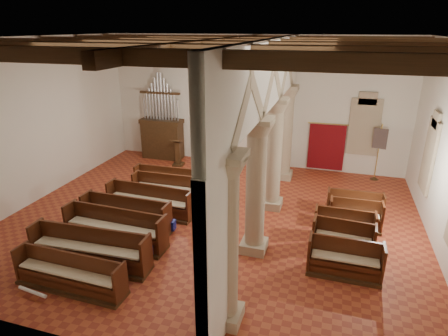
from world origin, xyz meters
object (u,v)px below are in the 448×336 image
pipe_organ (162,132)px  nave_pew_0 (70,278)px  processional_banner (377,162)px  aisle_pew_0 (344,264)px  lectern (178,154)px

pipe_organ → nave_pew_0: bearing=-77.6°
processional_banner → aisle_pew_0: (-1.29, -7.47, -0.46)m
processional_banner → aisle_pew_0: 7.60m
lectern → processional_banner: 9.01m
processional_banner → nave_pew_0: bearing=-115.9°
lectern → nave_pew_0: bearing=-87.7°
pipe_organ → nave_pew_0: (2.21, -10.09, -1.05)m
lectern → aisle_pew_0: bearing=-44.6°
lectern → processional_banner: (8.97, 0.88, 0.25)m
processional_banner → nave_pew_0: 12.86m
lectern → processional_banner: processional_banner is taller
lectern → nave_pew_0: size_ratio=0.45×
nave_pew_0 → pipe_organ: bearing=103.7°
nave_pew_0 → lectern: bearing=97.6°
pipe_organ → processional_banner: bearing=-0.0°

